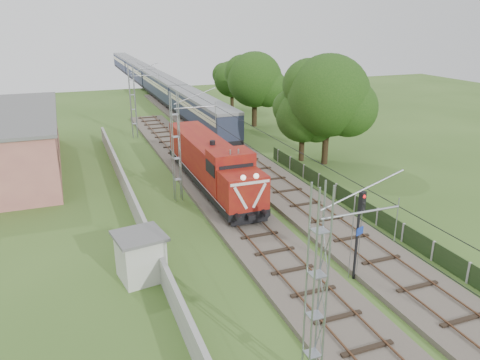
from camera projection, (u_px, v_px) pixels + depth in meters
name	position (u px, v px, depth m)	size (l,w,h in m)	color
ground	(287.00, 270.00, 25.13)	(140.00, 140.00, 0.00)	#395720
track_main	(240.00, 217.00, 31.24)	(4.20, 70.00, 0.45)	#6B6054
track_side	(240.00, 158.00, 44.38)	(4.20, 80.00, 0.45)	#6B6054
catenary	(177.00, 147.00, 33.37)	(3.31, 70.00, 8.00)	gray
boundary_wall	(130.00, 196.00, 33.27)	(0.25, 40.00, 1.50)	#9E9E99
station_building	(8.00, 142.00, 40.36)	(8.40, 20.40, 5.22)	tan
fence	(377.00, 217.00, 30.27)	(0.12, 32.00, 1.20)	black
locomotive	(211.00, 163.00, 36.16)	(2.87, 16.40, 4.16)	black
coach_rake	(150.00, 78.00, 83.44)	(2.85, 85.04, 3.29)	black
signal_post	(360.00, 220.00, 23.11)	(0.52, 0.42, 4.92)	black
relay_hut	(141.00, 256.00, 23.93)	(2.77, 2.77, 2.50)	beige
tree_a	(304.00, 115.00, 42.71)	(5.31, 5.06, 6.89)	#3A2A18
tree_b	(329.00, 97.00, 41.13)	(7.65, 7.28, 9.91)	#3A2A18
tree_c	(255.00, 80.00, 56.05)	(6.93, 6.60, 8.98)	#3A2A18
tree_d	(232.00, 79.00, 66.50)	(5.38, 5.13, 6.98)	#3A2A18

